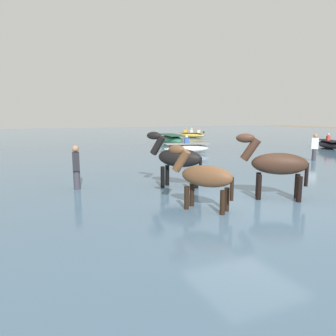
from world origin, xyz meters
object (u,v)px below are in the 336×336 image
object	(u,v)px
boat_near_port	(187,148)
person_wading_close	(76,171)
horse_lead_black	(177,159)
horse_flank_bay	(204,178)
person_onlooker_right	(314,149)
horse_trailing_dark_bay	(276,166)
boat_far_inshore	(171,140)
boat_near_starboard	(192,135)
boat_mid_channel	(329,144)

from	to	relation	value
boat_near_port	person_wading_close	world-z (taller)	person_wading_close
horse_lead_black	horse_flank_bay	xyz separation A→B (m)	(-0.46, -2.33, -0.12)
horse_flank_bay	boat_near_port	world-z (taller)	horse_flank_bay
horse_lead_black	person_onlooker_right	world-z (taller)	horse_lead_black
horse_trailing_dark_bay	person_onlooker_right	xyz separation A→B (m)	(7.05, 4.76, -0.33)
horse_trailing_dark_bay	person_onlooker_right	world-z (taller)	horse_trailing_dark_bay
horse_lead_black	boat_far_inshore	distance (m)	14.95
horse_flank_bay	boat_near_port	distance (m)	11.33
horse_flank_bay	boat_near_starboard	bearing A→B (deg)	61.53
boat_far_inshore	person_wading_close	xyz separation A→B (m)	(-9.07, -12.53, 0.19)
horse_trailing_dark_bay	person_onlooker_right	bearing A→B (deg)	34.06
boat_mid_channel	boat_near_port	distance (m)	10.24
boat_mid_channel	person_onlooker_right	distance (m)	6.97
person_onlooker_right	person_wading_close	bearing A→B (deg)	-172.99
horse_trailing_dark_bay	boat_near_port	world-z (taller)	horse_trailing_dark_bay
horse_lead_black	horse_flank_bay	bearing A→B (deg)	-101.22
boat_near_starboard	boat_near_port	bearing A→B (deg)	-120.39
horse_trailing_dark_bay	person_wading_close	distance (m)	5.68
horse_trailing_dark_bay	person_wading_close	bearing A→B (deg)	144.00
horse_lead_black	boat_near_starboard	distance (m)	22.93
boat_far_inshore	boat_mid_channel	world-z (taller)	boat_mid_channel
horse_trailing_dark_bay	boat_near_starboard	xyz separation A→B (m)	(9.79, 22.09, -0.61)
horse_lead_black	horse_flank_bay	size ratio (longest dim) A/B	1.11
boat_far_inshore	person_onlooker_right	distance (m)	11.39
person_onlooker_right	boat_far_inshore	bearing A→B (deg)	102.98
boat_near_starboard	horse_flank_bay	bearing A→B (deg)	-118.47
boat_near_starboard	horse_lead_black	bearing A→B (deg)	-120.23
horse_trailing_dark_bay	horse_flank_bay	size ratio (longest dim) A/B	1.13
horse_trailing_dark_bay	person_wading_close	size ratio (longest dim) A/B	1.24
boat_mid_channel	boat_near_port	bearing A→B (deg)	171.14
horse_trailing_dark_bay	boat_near_starboard	size ratio (longest dim) A/B	0.77
boat_far_inshore	person_onlooker_right	size ratio (longest dim) A/B	2.46
boat_far_inshore	horse_trailing_dark_bay	bearing A→B (deg)	-105.80
horse_lead_black	horse_trailing_dark_bay	bearing A→B (deg)	-52.47
boat_near_port	horse_lead_black	bearing A→B (deg)	-119.98
boat_far_inshore	person_wading_close	size ratio (longest dim) A/B	2.46
horse_lead_black	boat_far_inshore	size ratio (longest dim) A/B	0.50
horse_flank_bay	boat_near_starboard	distance (m)	25.18
boat_near_starboard	person_wading_close	bearing A→B (deg)	-127.46
boat_mid_channel	person_onlooker_right	world-z (taller)	person_onlooker_right
horse_flank_bay	person_wading_close	bearing A→B (deg)	125.09
boat_near_starboard	boat_mid_channel	size ratio (longest dim) A/B	0.87
boat_near_port	horse_flank_bay	bearing A→B (deg)	-116.12
boat_mid_channel	person_wading_close	size ratio (longest dim) A/B	1.84
boat_far_inshore	boat_mid_channel	size ratio (longest dim) A/B	1.33
horse_lead_black	boat_far_inshore	xyz separation A→B (m)	(6.24, 13.57, -0.50)
boat_mid_channel	person_wading_close	world-z (taller)	person_wading_close
boat_mid_channel	horse_lead_black	bearing A→B (deg)	-156.84
boat_far_inshore	horse_lead_black	bearing A→B (deg)	-114.69
horse_flank_bay	horse_trailing_dark_bay	bearing A→B (deg)	1.12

